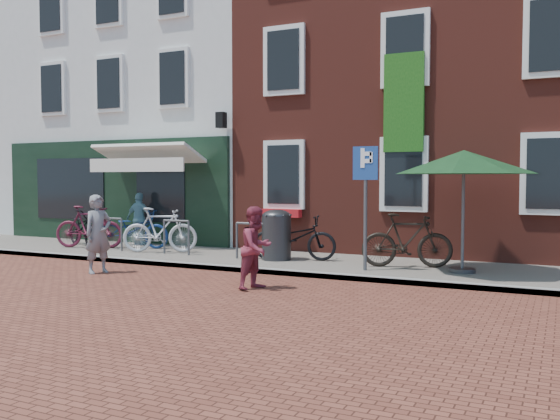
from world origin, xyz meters
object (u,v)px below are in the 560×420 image
at_px(bicycle_1, 89,227).
at_px(bicycle_3, 160,230).
at_px(boy, 256,248).
at_px(parking_sign, 365,185).
at_px(litter_bin, 276,232).
at_px(parasol, 464,158).
at_px(bicycle_2, 134,229).
at_px(bicycle_4, 294,238).
at_px(cafe_person, 140,219).
at_px(bicycle_5, 407,240).
at_px(bicycle_0, 82,227).
at_px(woman, 98,234).

bearing_deg(bicycle_1, bicycle_3, -107.72).
bearing_deg(bicycle_1, boy, -131.44).
bearing_deg(bicycle_3, parking_sign, -120.38).
relative_size(litter_bin, parasol, 0.45).
height_order(bicycle_2, bicycle_4, same).
relative_size(parasol, bicycle_4, 1.41).
distance_m(cafe_person, bicycle_4, 5.14).
xyz_separation_m(parking_sign, bicycle_5, (0.65, 0.74, -1.12)).
height_order(boy, bicycle_4, boy).
xyz_separation_m(bicycle_0, bicycle_3, (2.79, -0.30, 0.05)).
bearing_deg(bicycle_5, bicycle_1, 73.26).
bearing_deg(parking_sign, litter_bin, 164.07).
height_order(woman, bicycle_5, woman).
distance_m(parking_sign, bicycle_5, 1.50).
height_order(litter_bin, cafe_person, cafe_person).
bearing_deg(boy, cafe_person, 69.70).
relative_size(boy, bicycle_4, 0.76).
xyz_separation_m(woman, boy, (3.67, -0.17, -0.08)).
distance_m(litter_bin, cafe_person, 4.80).
xyz_separation_m(cafe_person, bicycle_4, (5.04, -0.98, -0.22)).
bearing_deg(litter_bin, cafe_person, 166.62).
xyz_separation_m(bicycle_1, bicycle_5, (8.28, 0.16, 0.00)).
distance_m(parasol, cafe_person, 8.89).
xyz_separation_m(litter_bin, boy, (0.99, -2.84, -0.00)).
xyz_separation_m(parking_sign, cafe_person, (-6.91, 1.75, -0.96)).
distance_m(cafe_person, bicycle_1, 1.38).
relative_size(litter_bin, bicycle_1, 0.65).
bearing_deg(litter_bin, bicycle_1, -179.43).
xyz_separation_m(bicycle_1, bicycle_4, (5.76, 0.18, -0.05)).
distance_m(cafe_person, bicycle_5, 7.63).
bearing_deg(boy, bicycle_0, 80.49).
bearing_deg(parasol, bicycle_3, 179.68).
relative_size(litter_bin, woman, 0.75).
bearing_deg(cafe_person, litter_bin, 165.34).
height_order(woman, bicycle_2, woman).
relative_size(woman, bicycle_2, 0.84).
bearing_deg(woman, bicycle_3, 28.35).
xyz_separation_m(cafe_person, bicycle_0, (-1.25, -0.86, -0.22)).
relative_size(boy, bicycle_0, 0.76).
relative_size(litter_bin, parking_sign, 0.49).
bearing_deg(litter_bin, bicycle_4, 19.19).
distance_m(parking_sign, parasol, 1.92).
xyz_separation_m(parking_sign, bicycle_2, (-6.52, 1.01, -1.18)).
bearing_deg(woman, bicycle_2, 46.36).
xyz_separation_m(bicycle_3, bicycle_4, (3.50, 0.18, -0.05)).
height_order(cafe_person, bicycle_4, cafe_person).
relative_size(bicycle_3, bicycle_4, 0.97).
bearing_deg(bicycle_5, bicycle_0, 71.18).
height_order(bicycle_4, bicycle_5, bicycle_5).
xyz_separation_m(litter_bin, bicycle_5, (2.89, 0.10, -0.07)).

